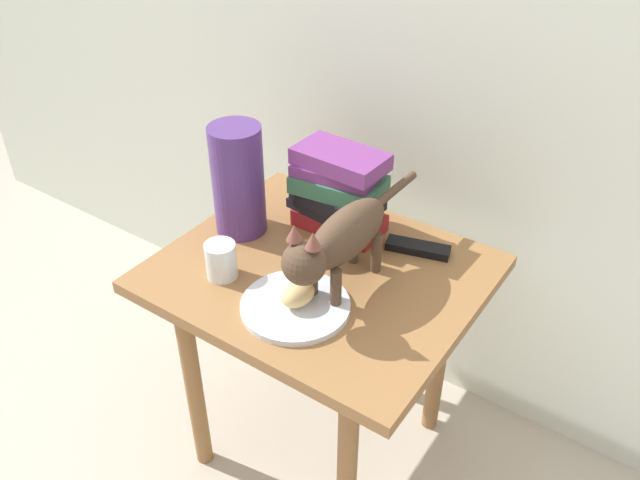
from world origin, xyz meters
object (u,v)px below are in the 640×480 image
bread_roll (298,294)px  candle_jar (221,262)px  plate (295,306)px  side_table (320,300)px  book_stack (338,191)px  green_vase (238,180)px  cat (339,240)px  tv_remote (418,248)px

bread_roll → candle_jar: candle_jar is taller
plate → side_table: bearing=103.8°
book_stack → side_table: bearing=-70.2°
side_table → candle_jar: size_ratio=8.31×
green_vase → candle_jar: bearing=-63.1°
plate → cat: size_ratio=0.48×
side_table → book_stack: 0.26m
side_table → plate: plate is taller
side_table → tv_remote: bearing=50.8°
green_vase → candle_jar: (0.09, -0.17, -0.10)m
side_table → book_stack: (-0.06, 0.16, 0.20)m
side_table → cat: (0.07, -0.04, 0.23)m
book_stack → tv_remote: size_ratio=1.58×
green_vase → book_stack: bearing=35.3°
book_stack → tv_remote: (0.21, 0.02, -0.10)m
bread_roll → candle_jar: 0.21m
side_table → green_vase: 0.34m
book_stack → candle_jar: (-0.11, -0.31, -0.07)m
candle_jar → side_table: bearing=41.0°
candle_jar → tv_remote: (0.32, 0.33, -0.03)m
bread_roll → candle_jar: bearing=-178.3°
plate → tv_remote: tv_remote is taller
book_stack → tv_remote: book_stack is taller
side_table → candle_jar: (-0.17, -0.14, 0.13)m
green_vase → cat: bearing=-10.9°
plate → bread_roll: bearing=41.8°
green_vase → tv_remote: bearing=21.7°
plate → bread_roll: size_ratio=2.90×
green_vase → candle_jar: 0.21m
plate → tv_remote: 0.35m
bread_roll → book_stack: bearing=108.0°
side_table → plate: size_ratio=3.04×
cat → candle_jar: (-0.24, -0.11, -0.09)m
green_vase → candle_jar: size_ratio=3.23×
cat → book_stack: bearing=123.7°
book_stack → candle_jar: bearing=-109.3°
side_table → tv_remote: tv_remote is taller
cat → candle_jar: cat is taller
bread_roll → candle_jar: (-0.21, -0.01, -0.00)m
candle_jar → tv_remote: size_ratio=0.57×
candle_jar → tv_remote: 0.46m
bread_roll → cat: 0.14m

